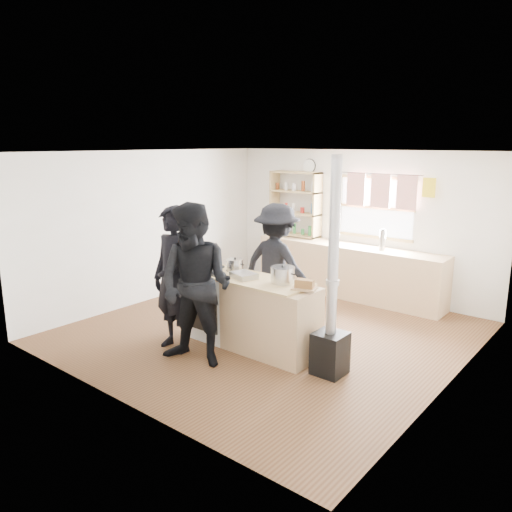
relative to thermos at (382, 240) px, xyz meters
The scene contains 14 objects.
ground 2.54m from the thermos, 105.55° to the right, with size 5.00×5.00×0.01m, color brown.
back_counter 0.87m from the thermos, behind, with size 3.40×0.55×0.90m, color #D4AF80.
shelving_unit 1.88m from the thermos, behind, with size 1.00×0.28×1.20m.
thermos is the anchor object (origin of this frame).
cooking_island 2.87m from the thermos, 99.69° to the right, with size 1.97×0.64×0.93m.
skillet_greens 3.15m from the thermos, 110.89° to the right, with size 0.36×0.36×0.05m.
roast_tray 2.87m from the thermos, 101.55° to the right, with size 0.38×0.33×0.07m.
stockpot_stove 2.77m from the thermos, 108.89° to the right, with size 0.23×0.23×0.19m.
stockpot_counter 2.68m from the thermos, 91.22° to the right, with size 0.30×0.30×0.22m.
bread_board 2.77m from the thermos, 83.52° to the right, with size 0.33×0.27×0.12m.
flue_heater 2.92m from the thermos, 75.66° to the right, with size 0.35×0.35×2.50m.
person_near_left 3.64m from the thermos, 109.39° to the right, with size 0.68×0.45×1.87m, color black.
person_near_right 3.63m from the thermos, 100.73° to the right, with size 0.95×0.74×1.95m, color black.
person_far 2.03m from the thermos, 111.78° to the right, with size 1.15×0.66×1.78m, color black.
Camera 1 is at (4.04, -5.27, 2.63)m, focal length 35.00 mm.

